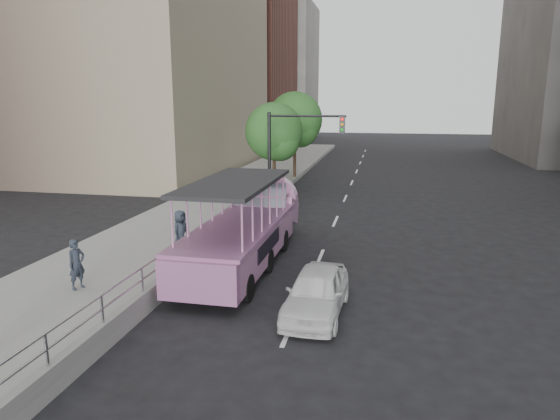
{
  "coord_description": "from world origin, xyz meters",
  "views": [
    {
      "loc": [
        3.2,
        -13.83,
        5.78
      ],
      "look_at": [
        0.0,
        1.47,
        2.35
      ],
      "focal_mm": 32.0,
      "sensor_mm": 36.0,
      "label": 1
    }
  ],
  "objects_px": {
    "parking_sign": "(233,199)",
    "traffic_signal": "(291,144)",
    "street_tree_far": "(296,122)",
    "duck_boat": "(247,230)",
    "pedestrian_near": "(77,264)",
    "street_tree_near": "(275,134)",
    "car": "(316,292)",
    "pedestrian_far": "(180,231)"
  },
  "relations": [
    {
      "from": "parking_sign",
      "to": "street_tree_far",
      "type": "relative_size",
      "value": 0.43
    },
    {
      "from": "pedestrian_far",
      "to": "street_tree_near",
      "type": "height_order",
      "value": "street_tree_near"
    },
    {
      "from": "car",
      "to": "street_tree_near",
      "type": "relative_size",
      "value": 0.66
    },
    {
      "from": "traffic_signal",
      "to": "street_tree_near",
      "type": "distance_m",
      "value": 3.8
    },
    {
      "from": "pedestrian_near",
      "to": "street_tree_near",
      "type": "height_order",
      "value": "street_tree_near"
    },
    {
      "from": "street_tree_near",
      "to": "street_tree_far",
      "type": "distance_m",
      "value": 6.02
    },
    {
      "from": "pedestrian_near",
      "to": "traffic_signal",
      "type": "relative_size",
      "value": 0.29
    },
    {
      "from": "pedestrian_near",
      "to": "duck_boat",
      "type": "bearing_deg",
      "value": -22.78
    },
    {
      "from": "car",
      "to": "street_tree_far",
      "type": "relative_size",
      "value": 0.58
    },
    {
      "from": "street_tree_far",
      "to": "parking_sign",
      "type": "bearing_deg",
      "value": -89.47
    },
    {
      "from": "pedestrian_near",
      "to": "street_tree_far",
      "type": "xyz_separation_m",
      "value": [
        2.46,
        23.25,
        3.25
      ]
    },
    {
      "from": "traffic_signal",
      "to": "street_tree_near",
      "type": "relative_size",
      "value": 0.91
    },
    {
      "from": "car",
      "to": "street_tree_far",
      "type": "height_order",
      "value": "street_tree_far"
    },
    {
      "from": "duck_boat",
      "to": "traffic_signal",
      "type": "height_order",
      "value": "traffic_signal"
    },
    {
      "from": "duck_boat",
      "to": "pedestrian_near",
      "type": "height_order",
      "value": "duck_boat"
    },
    {
      "from": "duck_boat",
      "to": "pedestrian_near",
      "type": "xyz_separation_m",
      "value": [
        -3.97,
        -4.48,
        -0.13
      ]
    },
    {
      "from": "parking_sign",
      "to": "street_tree_far",
      "type": "xyz_separation_m",
      "value": [
        -0.15,
        16.07,
        2.55
      ]
    },
    {
      "from": "traffic_signal",
      "to": "pedestrian_near",
      "type": "bearing_deg",
      "value": -105.59
    },
    {
      "from": "pedestrian_far",
      "to": "parking_sign",
      "type": "bearing_deg",
      "value": -8.39
    },
    {
      "from": "pedestrian_far",
      "to": "street_tree_near",
      "type": "distance_m",
      "value": 13.43
    },
    {
      "from": "car",
      "to": "pedestrian_near",
      "type": "distance_m",
      "value": 7.12
    },
    {
      "from": "pedestrian_near",
      "to": "pedestrian_far",
      "type": "bearing_deg",
      "value": -1.72
    },
    {
      "from": "street_tree_near",
      "to": "duck_boat",
      "type": "bearing_deg",
      "value": -82.38
    },
    {
      "from": "car",
      "to": "street_tree_near",
      "type": "distance_m",
      "value": 17.88
    },
    {
      "from": "parking_sign",
      "to": "traffic_signal",
      "type": "distance_m",
      "value": 6.98
    },
    {
      "from": "car",
      "to": "pedestrian_far",
      "type": "xyz_separation_m",
      "value": [
        -5.57,
        3.78,
        0.45
      ]
    },
    {
      "from": "pedestrian_near",
      "to": "traffic_signal",
      "type": "height_order",
      "value": "traffic_signal"
    },
    {
      "from": "pedestrian_far",
      "to": "car",
      "type": "bearing_deg",
      "value": -113.34
    },
    {
      "from": "duck_boat",
      "to": "car",
      "type": "distance_m",
      "value": 5.22
    },
    {
      "from": "traffic_signal",
      "to": "street_tree_near",
      "type": "xyz_separation_m",
      "value": [
        -1.6,
        3.43,
        0.32
      ]
    },
    {
      "from": "duck_boat",
      "to": "street_tree_far",
      "type": "xyz_separation_m",
      "value": [
        -1.51,
        18.77,
        3.12
      ]
    },
    {
      "from": "car",
      "to": "traffic_signal",
      "type": "bearing_deg",
      "value": 106.09
    },
    {
      "from": "traffic_signal",
      "to": "duck_boat",
      "type": "bearing_deg",
      "value": -89.31
    },
    {
      "from": "parking_sign",
      "to": "pedestrian_near",
      "type": "bearing_deg",
      "value": -109.95
    },
    {
      "from": "pedestrian_near",
      "to": "parking_sign",
      "type": "xyz_separation_m",
      "value": [
        2.6,
        7.18,
        0.69
      ]
    },
    {
      "from": "street_tree_far",
      "to": "pedestrian_far",
      "type": "bearing_deg",
      "value": -92.76
    },
    {
      "from": "traffic_signal",
      "to": "street_tree_near",
      "type": "height_order",
      "value": "street_tree_near"
    },
    {
      "from": "pedestrian_near",
      "to": "street_tree_far",
      "type": "bearing_deg",
      "value": 12.71
    },
    {
      "from": "car",
      "to": "traffic_signal",
      "type": "relative_size",
      "value": 0.72
    },
    {
      "from": "car",
      "to": "parking_sign",
      "type": "relative_size",
      "value": 1.35
    },
    {
      "from": "pedestrian_near",
      "to": "pedestrian_far",
      "type": "xyz_separation_m",
      "value": [
        1.54,
        4.11,
        0.03
      ]
    },
    {
      "from": "parking_sign",
      "to": "traffic_signal",
      "type": "height_order",
      "value": "traffic_signal"
    }
  ]
}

